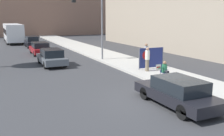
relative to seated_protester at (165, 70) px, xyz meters
The scene contains 12 objects.
ground_plane 3.94m from the seated_protester, 132.59° to the right, with size 160.00×160.00×0.00m, color #38383A.
sidewalk_curb 12.23m from the seated_protester, 85.09° to the left, with size 3.92×90.00×0.17m, color #B7B2A8.
seated_protester is the anchor object (origin of this frame).
jogger_on_sidewalk 2.77m from the seated_protester, 80.98° to the left, with size 0.34×0.34×1.78m.
pedestrian_behind 5.11m from the seated_protester, 70.85° to the left, with size 0.34×0.34×1.82m.
protest_banner 3.55m from the seated_protester, 70.52° to the left, with size 2.23×0.06×1.64m.
traffic_light_pole 9.90m from the seated_protester, 98.87° to the left, with size 2.96×2.73×6.35m.
parked_car_curbside 4.43m from the seated_protester, 119.54° to the right, with size 1.85×4.59×1.35m.
car_on_road_nearest 10.43m from the seated_protester, 120.79° to the left, with size 1.85×4.55×1.44m.
car_on_road_midblock 16.87m from the seated_protester, 107.72° to the left, with size 1.85×4.63×1.40m.
car_on_road_distant 24.25m from the seated_protester, 101.76° to the left, with size 1.70×4.27×1.55m.
city_bus_on_road 33.08m from the seated_protester, 101.92° to the left, with size 2.53×11.71×3.05m.
Camera 1 is at (-7.10, -9.83, 4.09)m, focal length 40.00 mm.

